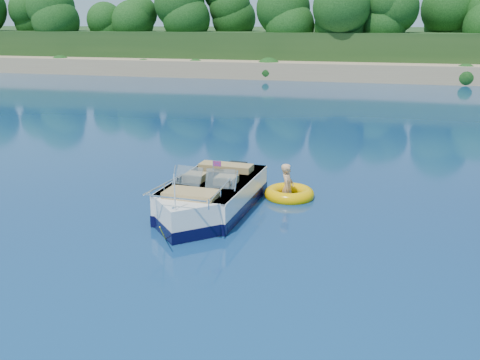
{
  "coord_description": "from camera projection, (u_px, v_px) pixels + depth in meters",
  "views": [
    {
      "loc": [
        2.38,
        -12.68,
        5.01
      ],
      "look_at": [
        -1.19,
        0.81,
        0.85
      ],
      "focal_mm": 40.0,
      "sensor_mm": 36.0,
      "label": 1
    }
  ],
  "objects": [
    {
      "name": "ground",
      "position": [
        277.0,
        224.0,
        13.76
      ],
      "size": [
        160.0,
        160.0,
        0.0
      ],
      "primitive_type": "plane",
      "color": "#0A1B46",
      "rests_on": "ground"
    },
    {
      "name": "shoreline",
      "position": [
        367.0,
        52.0,
        72.57
      ],
      "size": [
        170.0,
        59.0,
        6.0
      ],
      "color": "tan",
      "rests_on": "ground"
    },
    {
      "name": "treeline",
      "position": [
        362.0,
        15.0,
        50.17
      ],
      "size": [
        150.0,
        7.12,
        8.19
      ],
      "color": "black",
      "rests_on": "ground"
    },
    {
      "name": "motorboat",
      "position": [
        209.0,
        199.0,
        14.48
      ],
      "size": [
        2.23,
        5.68,
        1.89
      ],
      "rotation": [
        0.0,
        0.0,
        -0.06
      ],
      "color": "white",
      "rests_on": "ground"
    },
    {
      "name": "tow_tube",
      "position": [
        289.0,
        194.0,
        15.79
      ],
      "size": [
        1.92,
        1.92,
        0.39
      ],
      "rotation": [
        0.0,
        0.0,
        0.39
      ],
      "color": "#FFB700",
      "rests_on": "ground"
    },
    {
      "name": "boy",
      "position": [
        287.0,
        197.0,
        15.86
      ],
      "size": [
        0.41,
        0.84,
        1.61
      ],
      "primitive_type": "imported",
      "rotation": [
        0.0,
        -0.17,
        1.62
      ],
      "color": "#E0A875",
      "rests_on": "ground"
    }
  ]
}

